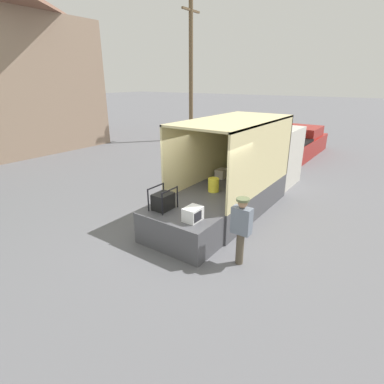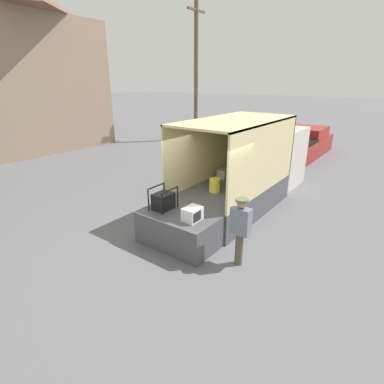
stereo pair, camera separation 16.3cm
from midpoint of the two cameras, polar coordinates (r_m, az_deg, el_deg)
The scene contains 8 objects.
ground_plane at distance 8.35m, azimuth -0.50°, elevation -8.16°, with size 160.00×160.00×0.00m, color slate.
box_truck at distance 11.12m, azimuth 11.18°, elevation 4.17°, with size 6.58×2.10×2.92m.
tailgate_deck at distance 7.73m, azimuth -3.12°, elevation -7.12°, with size 1.20×2.00×0.85m, color #4C4C51.
microwave at distance 7.15m, azimuth -0.48°, elevation -4.22°, with size 0.46×0.36×0.34m.
portable_generator at distance 7.81m, azimuth -6.04°, elevation -1.68°, with size 0.64×0.51×0.59m.
worker_person at distance 6.77m, azimuth 8.70°, elevation -6.22°, with size 0.29×0.44×1.63m.
pickup_truck_red at distance 18.30m, azimuth 19.19°, elevation 8.77°, with size 5.21×2.09×1.50m.
utility_pole at distance 21.58m, azimuth -0.43°, elevation 21.90°, with size 1.80×0.28×8.74m.
Camera 1 is at (-5.99, -4.23, 4.01)m, focal length 28.00 mm.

